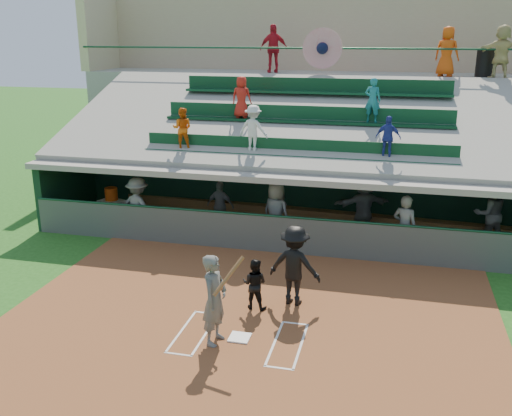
% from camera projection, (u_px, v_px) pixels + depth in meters
% --- Properties ---
extents(ground, '(100.00, 100.00, 0.00)m').
position_uv_depth(ground, '(240.00, 339.00, 11.98)').
color(ground, '#1F5417').
rests_on(ground, ground).
extents(dirt_slab, '(11.00, 9.00, 0.02)m').
position_uv_depth(dirt_slab, '(246.00, 327.00, 12.44)').
color(dirt_slab, brown).
rests_on(dirt_slab, ground).
extents(home_plate, '(0.43, 0.43, 0.03)m').
position_uv_depth(home_plate, '(240.00, 337.00, 11.97)').
color(home_plate, white).
rests_on(home_plate, dirt_slab).
extents(batters_box_chalk, '(2.65, 1.85, 0.01)m').
position_uv_depth(batters_box_chalk, '(240.00, 338.00, 11.97)').
color(batters_box_chalk, white).
rests_on(batters_box_chalk, dirt_slab).
extents(dugout_floor, '(16.00, 3.50, 0.04)m').
position_uv_depth(dugout_floor, '(295.00, 233.00, 18.24)').
color(dugout_floor, gray).
rests_on(dugout_floor, ground).
extents(concourse_slab, '(20.00, 3.00, 4.60)m').
position_uv_depth(concourse_slab, '(324.00, 129.00, 23.83)').
color(concourse_slab, gray).
rests_on(concourse_slab, ground).
extents(grandstand, '(20.40, 10.40, 7.80)m').
position_uv_depth(grandstand, '(314.00, 143.00, 21.07)').
color(grandstand, '#4E534E').
rests_on(grandstand, ground).
extents(batter_at_plate, '(0.91, 0.80, 1.95)m').
position_uv_depth(batter_at_plate, '(215.00, 299.00, 11.55)').
color(batter_at_plate, '#50524E').
rests_on(batter_at_plate, dirt_slab).
extents(catcher, '(0.62, 0.51, 1.21)m').
position_uv_depth(catcher, '(254.00, 284.00, 13.13)').
color(catcher, black).
rests_on(catcher, dirt_slab).
extents(home_umpire, '(1.33, 0.88, 1.91)m').
position_uv_depth(home_umpire, '(295.00, 265.00, 13.27)').
color(home_umpire, black).
rests_on(home_umpire, dirt_slab).
extents(dugout_bench, '(13.46, 1.38, 0.40)m').
position_uv_depth(dugout_bench, '(307.00, 215.00, 19.36)').
color(dugout_bench, olive).
rests_on(dugout_bench, dugout_floor).
extents(white_table, '(0.98, 0.86, 0.71)m').
position_uv_depth(white_table, '(113.00, 210.00, 19.33)').
color(white_table, silver).
rests_on(white_table, dugout_floor).
extents(water_cooler, '(0.42, 0.42, 0.42)m').
position_uv_depth(water_cooler, '(111.00, 194.00, 19.20)').
color(water_cooler, '#D9470C').
rests_on(water_cooler, white_table).
extents(dugout_player_a, '(1.36, 1.00, 1.88)m').
position_uv_depth(dugout_player_a, '(138.00, 207.00, 17.70)').
color(dugout_player_a, '#555753').
rests_on(dugout_player_a, dugout_floor).
extents(dugout_player_b, '(0.98, 0.53, 1.59)m').
position_uv_depth(dugout_player_b, '(220.00, 206.00, 18.31)').
color(dugout_player_b, '#5B5E59').
rests_on(dugout_player_b, dugout_floor).
extents(dugout_player_c, '(1.09, 0.94, 1.88)m').
position_uv_depth(dugout_player_c, '(276.00, 213.00, 17.13)').
color(dugout_player_c, '#5D5F5A').
rests_on(dugout_player_c, dugout_floor).
extents(dugout_player_d, '(1.86, 1.25, 1.92)m').
position_uv_depth(dugout_player_d, '(363.00, 206.00, 17.73)').
color(dugout_player_d, '#5B5E59').
rests_on(dugout_player_d, dugout_floor).
extents(dugout_player_e, '(0.79, 0.66, 1.86)m').
position_uv_depth(dugout_player_e, '(404.00, 227.00, 15.87)').
color(dugout_player_e, '#5E605B').
rests_on(dugout_player_e, dugout_floor).
extents(dugout_player_f, '(1.14, 1.00, 1.97)m').
position_uv_depth(dugout_player_f, '(490.00, 214.00, 16.89)').
color(dugout_player_f, '#5B5D58').
rests_on(dugout_player_f, dugout_floor).
extents(trash_bin, '(0.64, 0.64, 0.96)m').
position_uv_depth(trash_bin, '(485.00, 63.00, 20.94)').
color(trash_bin, black).
rests_on(trash_bin, concourse_slab).
extents(concourse_staff_a, '(1.21, 0.85, 1.90)m').
position_uv_depth(concourse_staff_a, '(274.00, 49.00, 22.95)').
color(concourse_staff_a, red).
rests_on(concourse_staff_a, concourse_slab).
extents(concourse_staff_b, '(1.02, 0.85, 1.80)m').
position_uv_depth(concourse_staff_b, '(447.00, 52.00, 20.90)').
color(concourse_staff_b, '#DD4B0D').
rests_on(concourse_staff_b, concourse_slab).
extents(concourse_staff_c, '(1.77, 0.76, 1.85)m').
position_uv_depth(concourse_staff_c, '(501.00, 52.00, 20.14)').
color(concourse_staff_c, tan).
rests_on(concourse_staff_c, concourse_slab).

